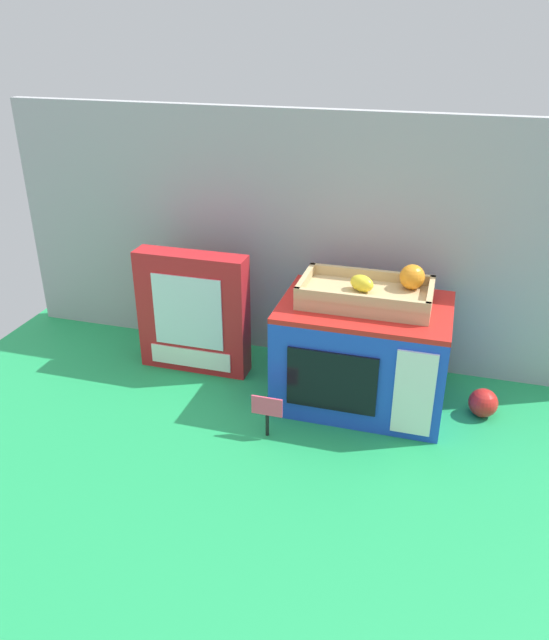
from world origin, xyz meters
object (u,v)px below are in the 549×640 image
object	(u,v)px
cookie_set_box	(193,313)
loose_toy_apple	(483,403)
price_sign	(267,410)
toy_microwave	(363,353)
food_groups_crate	(370,293)

from	to	relation	value
cookie_set_box	loose_toy_apple	distance (m)	0.74
price_sign	loose_toy_apple	distance (m)	0.51
cookie_set_box	price_sign	distance (m)	0.37
toy_microwave	food_groups_crate	xyz separation A→B (m)	(0.01, 0.01, 0.15)
loose_toy_apple	toy_microwave	bearing A→B (deg)	-178.10
food_groups_crate	toy_microwave	bearing A→B (deg)	-112.52
food_groups_crate	cookie_set_box	world-z (taller)	food_groups_crate
toy_microwave	loose_toy_apple	bearing A→B (deg)	1.90
cookie_set_box	price_sign	world-z (taller)	cookie_set_box
cookie_set_box	loose_toy_apple	bearing A→B (deg)	-1.72
toy_microwave	food_groups_crate	world-z (taller)	food_groups_crate
toy_microwave	loose_toy_apple	distance (m)	0.30
food_groups_crate	loose_toy_apple	world-z (taller)	food_groups_crate
toy_microwave	price_sign	xyz separation A→B (m)	(-0.17, -0.21, -0.06)
cookie_set_box	price_sign	bearing A→B (deg)	-41.41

